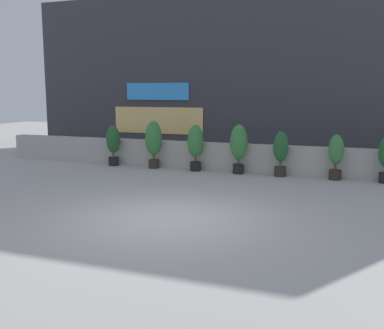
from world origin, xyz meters
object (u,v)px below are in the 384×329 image
potted_plant_2 (195,144)px  potted_plant_3 (239,145)px  potted_plant_4 (281,151)px  potted_plant_5 (336,154)px  potted_plant_0 (113,143)px  potted_plant_1 (154,141)px

potted_plant_2 → potted_plant_3: 1.46m
potted_plant_2 → potted_plant_3: size_ratio=0.97×
potted_plant_4 → potted_plant_5: bearing=0.0°
potted_plant_0 → potted_plant_4: bearing=-0.0°
potted_plant_2 → potted_plant_3: bearing=0.0°
potted_plant_0 → potted_plant_3: size_ratio=0.91×
potted_plant_3 → potted_plant_4: bearing=-0.0°
potted_plant_4 → potted_plant_5: size_ratio=1.04×
potted_plant_0 → potted_plant_5: (7.50, -0.00, -0.06)m
potted_plant_1 → potted_plant_5: size_ratio=1.20×
potted_plant_3 → potted_plant_5: 2.96m
potted_plant_4 → potted_plant_2: bearing=180.0°
potted_plant_5 → potted_plant_1: bearing=180.0°
potted_plant_3 → potted_plant_0: bearing=180.0°
potted_plant_0 → potted_plant_2: size_ratio=0.93×
potted_plant_2 → potted_plant_4: size_ratio=1.09×
potted_plant_3 → potted_plant_2: bearing=180.0°
potted_plant_0 → potted_plant_3: bearing=0.0°
potted_plant_1 → potted_plant_0: bearing=180.0°
potted_plant_1 → potted_plant_2: (1.52, 0.00, -0.06)m
potted_plant_1 → potted_plant_3: 2.98m
potted_plant_2 → potted_plant_5: potted_plant_2 is taller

